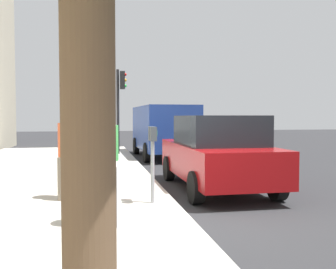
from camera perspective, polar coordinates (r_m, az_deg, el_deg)
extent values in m
plane|color=#2B2B2D|center=(6.67, 2.43, -12.48)|extent=(80.00, 80.00, 0.00)
cylinder|color=gray|center=(7.04, -2.33, -5.63)|extent=(0.07, 0.07, 1.15)
cube|color=#383D42|center=(6.88, -2.22, 0.08)|extent=(0.16, 0.11, 0.26)
cube|color=#383D42|center=(7.08, -2.46, 0.15)|extent=(0.16, 0.11, 0.26)
cube|color=#268C33|center=(6.89, -1.72, 0.25)|extent=(0.10, 0.01, 0.10)
cube|color=#268C33|center=(7.08, -1.98, 0.31)|extent=(0.10, 0.01, 0.10)
cylinder|color=#47474C|center=(7.16, -9.03, -6.92)|extent=(0.15, 0.15, 0.80)
cylinder|color=#47474C|center=(6.80, -8.86, -7.43)|extent=(0.15, 0.15, 0.80)
cylinder|color=green|center=(6.89, -8.99, -1.26)|extent=(0.37, 0.37, 0.64)
sphere|color=tan|center=(6.88, -9.02, 2.43)|extent=(0.25, 0.25, 0.25)
cylinder|color=#47474C|center=(5.84, -11.19, -8.79)|extent=(0.15, 0.15, 0.88)
cylinder|color=#47474C|center=(5.54, -8.47, -9.38)|extent=(0.15, 0.15, 0.88)
cylinder|color=#333338|center=(5.58, -9.94, -1.18)|extent=(0.40, 0.40, 0.69)
sphere|color=tan|center=(5.57, -9.98, 3.79)|extent=(0.27, 0.27, 0.27)
cylinder|color=#726656|center=(7.80, -13.83, -6.11)|extent=(0.15, 0.15, 0.82)
cylinder|color=#726656|center=(7.53, -15.71, -6.45)|extent=(0.15, 0.15, 0.82)
cylinder|color=#D85933|center=(7.58, -14.82, -0.78)|extent=(0.38, 0.38, 0.65)
sphere|color=brown|center=(7.57, -14.86, 2.65)|extent=(0.26, 0.26, 0.26)
cube|color=maroon|center=(9.19, 7.19, -3.78)|extent=(4.40, 1.85, 0.76)
cube|color=black|center=(8.94, 7.62, 0.66)|extent=(2.20, 1.70, 0.68)
cylinder|color=black|center=(10.40, 0.13, -5.12)|extent=(0.66, 0.22, 0.66)
cylinder|color=black|center=(10.86, 9.26, -4.82)|extent=(0.66, 0.22, 0.66)
cylinder|color=black|center=(7.64, 4.21, -7.98)|extent=(0.66, 0.22, 0.66)
cylinder|color=black|center=(8.26, 16.11, -7.27)|extent=(0.66, 0.22, 0.66)
cube|color=navy|center=(16.20, -0.76, 1.06)|extent=(5.23, 2.08, 1.80)
cylinder|color=black|center=(17.77, -4.81, -1.71)|extent=(0.76, 0.23, 0.76)
cylinder|color=black|center=(18.09, 1.17, -1.62)|extent=(0.76, 0.23, 0.76)
cylinder|color=black|center=(14.43, -3.19, -2.72)|extent=(0.76, 0.23, 0.76)
cylinder|color=black|center=(14.83, 4.10, -2.58)|extent=(0.76, 0.23, 0.76)
cylinder|color=brown|center=(2.26, -11.87, -0.51)|extent=(0.32, 0.32, 2.94)
cylinder|color=black|center=(16.38, -7.53, 3.40)|extent=(0.12, 0.12, 3.60)
cube|color=black|center=(16.46, -6.86, 8.11)|extent=(0.24, 0.20, 0.76)
sphere|color=red|center=(16.49, -6.48, 8.94)|extent=(0.14, 0.14, 0.14)
sphere|color=orange|center=(16.47, -6.48, 8.11)|extent=(0.14, 0.14, 0.14)
sphere|color=green|center=(16.45, -6.47, 7.28)|extent=(0.14, 0.14, 0.14)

